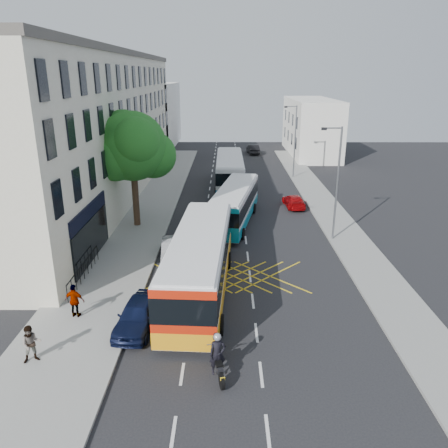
{
  "coord_description": "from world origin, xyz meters",
  "views": [
    {
      "loc": [
        -1.41,
        -17.68,
        11.52
      ],
      "look_at": [
        -1.58,
        9.23,
        2.2
      ],
      "focal_mm": 35.0,
      "sensor_mm": 36.0,
      "label": 1
    }
  ],
  "objects_px": {
    "bus_far": "(230,171)",
    "parked_car_silver": "(173,250)",
    "bus_mid": "(234,204)",
    "parked_car_blue": "(138,314)",
    "street_tree": "(132,147)",
    "pedestrian_near": "(31,344)",
    "lamp_near": "(336,178)",
    "lamp_far": "(294,138)",
    "distant_car_grey": "(228,154)",
    "red_hatchback": "(294,201)",
    "pedestrian_far": "(75,301)",
    "motorbike": "(217,356)",
    "distant_car_dark": "(253,149)",
    "bus_near": "(200,262)"
  },
  "relations": [
    {
      "from": "lamp_near",
      "to": "lamp_far",
      "type": "height_order",
      "value": "same"
    },
    {
      "from": "lamp_near",
      "to": "bus_mid",
      "type": "relative_size",
      "value": 0.74
    },
    {
      "from": "lamp_near",
      "to": "distant_car_grey",
      "type": "distance_m",
      "value": 33.75
    },
    {
      "from": "lamp_near",
      "to": "distant_car_dark",
      "type": "bearing_deg",
      "value": 95.78
    },
    {
      "from": "parked_car_blue",
      "to": "distant_car_dark",
      "type": "distance_m",
      "value": 48.38
    },
    {
      "from": "lamp_near",
      "to": "bus_near",
      "type": "bearing_deg",
      "value": -138.55
    },
    {
      "from": "motorbike",
      "to": "parked_car_blue",
      "type": "distance_m",
      "value": 5.22
    },
    {
      "from": "parked_car_silver",
      "to": "pedestrian_near",
      "type": "xyz_separation_m",
      "value": [
        -4.54,
        -10.89,
        0.32
      ]
    },
    {
      "from": "bus_mid",
      "to": "bus_far",
      "type": "bearing_deg",
      "value": 102.28
    },
    {
      "from": "bus_mid",
      "to": "parked_car_blue",
      "type": "height_order",
      "value": "bus_mid"
    },
    {
      "from": "street_tree",
      "to": "motorbike",
      "type": "xyz_separation_m",
      "value": [
        6.75,
        -18.07,
        -5.36
      ]
    },
    {
      "from": "bus_far",
      "to": "parked_car_silver",
      "type": "height_order",
      "value": "bus_far"
    },
    {
      "from": "red_hatchback",
      "to": "pedestrian_far",
      "type": "xyz_separation_m",
      "value": [
        -13.5,
        -19.19,
        0.45
      ]
    },
    {
      "from": "street_tree",
      "to": "red_hatchback",
      "type": "bearing_deg",
      "value": 22.2
    },
    {
      "from": "bus_far",
      "to": "bus_mid",
      "type": "bearing_deg",
      "value": -88.66
    },
    {
      "from": "parked_car_blue",
      "to": "parked_car_silver",
      "type": "distance_m",
      "value": 8.09
    },
    {
      "from": "lamp_far",
      "to": "pedestrian_near",
      "type": "distance_m",
      "value": 37.95
    },
    {
      "from": "lamp_near",
      "to": "bus_near",
      "type": "relative_size",
      "value": 0.65
    },
    {
      "from": "red_hatchback",
      "to": "distant_car_dark",
      "type": "distance_m",
      "value": 27.86
    },
    {
      "from": "pedestrian_near",
      "to": "lamp_far",
      "type": "bearing_deg",
      "value": 41.77
    },
    {
      "from": "street_tree",
      "to": "parked_car_silver",
      "type": "height_order",
      "value": "street_tree"
    },
    {
      "from": "red_hatchback",
      "to": "pedestrian_near",
      "type": "distance_m",
      "value": 26.77
    },
    {
      "from": "motorbike",
      "to": "pedestrian_far",
      "type": "relative_size",
      "value": 1.28
    },
    {
      "from": "parked_car_silver",
      "to": "red_hatchback",
      "type": "relative_size",
      "value": 1.04
    },
    {
      "from": "distant_car_grey",
      "to": "distant_car_dark",
      "type": "relative_size",
      "value": 1.02
    },
    {
      "from": "lamp_near",
      "to": "bus_mid",
      "type": "xyz_separation_m",
      "value": [
        -6.98,
        3.85,
        -3.05
      ]
    },
    {
      "from": "bus_mid",
      "to": "motorbike",
      "type": "xyz_separation_m",
      "value": [
        -0.98,
        -18.95,
        -0.64
      ]
    },
    {
      "from": "distant_car_grey",
      "to": "parked_car_blue",
      "type": "bearing_deg",
      "value": -93.62
    },
    {
      "from": "bus_mid",
      "to": "distant_car_dark",
      "type": "xyz_separation_m",
      "value": [
        3.32,
        32.28,
        -0.88
      ]
    },
    {
      "from": "red_hatchback",
      "to": "pedestrian_far",
      "type": "height_order",
      "value": "pedestrian_far"
    },
    {
      "from": "motorbike",
      "to": "lamp_far",
      "type": "bearing_deg",
      "value": 63.67
    },
    {
      "from": "distant_car_dark",
      "to": "pedestrian_near",
      "type": "relative_size",
      "value": 2.51
    },
    {
      "from": "bus_mid",
      "to": "pedestrian_far",
      "type": "height_order",
      "value": "bus_mid"
    },
    {
      "from": "bus_far",
      "to": "parked_car_silver",
      "type": "distance_m",
      "value": 19.44
    },
    {
      "from": "bus_near",
      "to": "motorbike",
      "type": "height_order",
      "value": "bus_near"
    },
    {
      "from": "distant_car_grey",
      "to": "pedestrian_far",
      "type": "xyz_separation_m",
      "value": [
        -7.53,
        -43.5,
        0.42
      ]
    },
    {
      "from": "bus_far",
      "to": "parked_car_blue",
      "type": "distance_m",
      "value": 27.49
    },
    {
      "from": "lamp_far",
      "to": "pedestrian_near",
      "type": "height_order",
      "value": "lamp_far"
    },
    {
      "from": "lamp_near",
      "to": "parked_car_blue",
      "type": "bearing_deg",
      "value": -135.56
    },
    {
      "from": "bus_near",
      "to": "distant_car_grey",
      "type": "relative_size",
      "value": 2.89
    },
    {
      "from": "lamp_far",
      "to": "parked_car_blue",
      "type": "xyz_separation_m",
      "value": [
        -11.8,
        -31.57,
        -3.92
      ]
    },
    {
      "from": "distant_car_dark",
      "to": "bus_near",
      "type": "bearing_deg",
      "value": 76.58
    },
    {
      "from": "motorbike",
      "to": "pedestrian_near",
      "type": "relative_size",
      "value": 1.33
    },
    {
      "from": "street_tree",
      "to": "pedestrian_near",
      "type": "bearing_deg",
      "value": -93.08
    },
    {
      "from": "parked_car_blue",
      "to": "lamp_near",
      "type": "bearing_deg",
      "value": 50.39
    },
    {
      "from": "pedestrian_far",
      "to": "parked_car_blue",
      "type": "bearing_deg",
      "value": 176.28
    },
    {
      "from": "red_hatchback",
      "to": "pedestrian_near",
      "type": "xyz_separation_m",
      "value": [
        -14.12,
        -22.74,
        0.42
      ]
    },
    {
      "from": "distant_car_grey",
      "to": "red_hatchback",
      "type": "bearing_deg",
      "value": -74.27
    },
    {
      "from": "lamp_near",
      "to": "parked_car_silver",
      "type": "height_order",
      "value": "lamp_near"
    },
    {
      "from": "bus_mid",
      "to": "lamp_far",
      "type": "bearing_deg",
      "value": 77.39
    }
  ]
}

